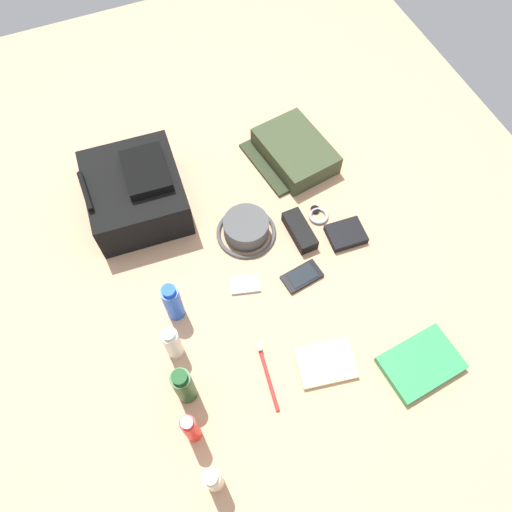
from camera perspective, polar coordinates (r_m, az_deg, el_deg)
ground_plane at (r=1.48m, az=-0.00°, el=-0.96°), size 2.64×2.02×0.02m
backpack at (r=1.56m, az=-13.63°, el=7.17°), size 0.33×0.30×0.17m
toiletry_pouch at (r=1.67m, az=4.37°, el=11.87°), size 0.29×0.27×0.07m
bucket_hat at (r=1.50m, az=-1.14°, el=3.16°), size 0.18×0.18×0.06m
lotion_bottle at (r=1.23m, az=-4.94°, el=-24.33°), size 0.04×0.04×0.15m
sunscreen_spray at (r=1.25m, az=-7.51°, el=-19.11°), size 0.04×0.04×0.17m
shampoo_bottle at (r=1.27m, az=-8.30°, el=-14.58°), size 0.05×0.05×0.17m
toothpaste_tube at (r=1.32m, az=-9.62°, el=-9.84°), size 0.04×0.04×0.14m
deodorant_spray at (r=1.35m, az=-9.57°, el=-5.25°), size 0.05×0.05×0.16m
paperback_novel at (r=1.41m, az=18.45°, el=-11.66°), size 0.16×0.22×0.02m
cell_phone at (r=1.45m, az=5.31°, el=-2.35°), size 0.08×0.12×0.01m
media_player at (r=1.43m, az=-1.24°, el=-3.33°), size 0.07×0.09×0.01m
wristwatch at (r=1.56m, az=7.16°, el=4.70°), size 0.07×0.06×0.01m
toothbrush at (r=1.34m, az=1.23°, el=-13.20°), size 0.19×0.03×0.02m
wallet at (r=1.53m, az=10.31°, el=2.49°), size 0.10×0.12×0.02m
notepad at (r=1.36m, az=8.04°, el=-12.13°), size 0.14×0.17×0.02m
sunglasses_case at (r=1.51m, az=5.05°, el=2.92°), size 0.14×0.06×0.04m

